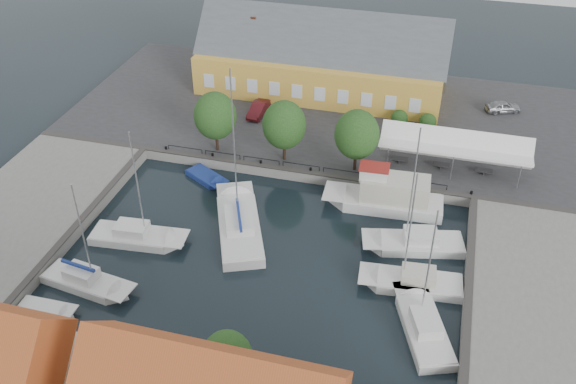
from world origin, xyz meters
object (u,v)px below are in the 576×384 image
(warehouse, at_px, (317,61))
(tent_canopy, at_px, (455,145))
(trawler, at_px, (388,198))
(east_boat_a, at_px, (415,244))
(west_boat_c, at_px, (137,238))
(launch_nw, at_px, (207,178))
(launch_sw, at_px, (46,312))
(west_boat_d, at_px, (87,283))
(car_red, at_px, (258,109))
(east_boat_c, at_px, (423,328))
(east_boat_b, at_px, (413,284))
(car_silver, at_px, (503,107))
(center_sailboat, at_px, (239,227))

(warehouse, distance_m, tent_canopy, 21.63)
(warehouse, height_order, tent_canopy, warehouse)
(trawler, bearing_deg, east_boat_a, -58.54)
(east_boat_a, bearing_deg, west_boat_c, -166.91)
(warehouse, relative_size, tent_canopy, 2.04)
(east_boat_a, distance_m, launch_nw, 21.17)
(east_boat_a, bearing_deg, tent_canopy, 79.28)
(trawler, relative_size, launch_sw, 2.42)
(west_boat_d, relative_size, launch_nw, 2.11)
(east_boat_a, bearing_deg, trawler, 121.46)
(car_red, distance_m, launch_nw, 12.33)
(east_boat_c, bearing_deg, east_boat_a, 99.31)
(trawler, bearing_deg, launch_sw, -138.71)
(east_boat_b, distance_m, west_boat_c, 23.23)
(west_boat_c, xyz_separation_m, launch_sw, (-2.73, -9.49, -0.17))
(car_silver, relative_size, east_boat_a, 0.32)
(car_red, bearing_deg, trawler, -34.45)
(east_boat_c, bearing_deg, tent_canopy, 88.24)
(east_boat_c, relative_size, west_boat_d, 1.03)
(launch_nw, bearing_deg, car_red, 82.95)
(car_silver, relative_size, west_boat_d, 0.37)
(east_boat_b, xyz_separation_m, launch_sw, (-25.96, -9.97, -0.17))
(center_sailboat, bearing_deg, warehouse, 88.86)
(tent_canopy, relative_size, west_boat_d, 1.34)
(tent_canopy, bearing_deg, car_silver, 70.51)
(trawler, bearing_deg, west_boat_d, -142.04)
(car_silver, height_order, east_boat_b, east_boat_b)
(east_boat_b, distance_m, west_boat_d, 25.36)
(west_boat_d, xyz_separation_m, launch_nw, (3.58, 16.44, -0.18))
(warehouse, distance_m, car_red, 9.76)
(car_red, relative_size, center_sailboat, 0.27)
(car_red, xyz_separation_m, trawler, (16.02, -12.11, -0.67))
(east_boat_b, bearing_deg, car_red, 131.47)
(east_boat_b, height_order, west_boat_c, west_boat_c)
(warehouse, relative_size, launch_sw, 6.24)
(center_sailboat, distance_m, east_boat_c, 18.17)
(car_silver, bearing_deg, launch_nw, 103.92)
(warehouse, xyz_separation_m, center_sailboat, (-0.54, -26.93, -4.07))
(launch_sw, bearing_deg, west_boat_c, 73.95)
(east_boat_b, bearing_deg, east_boat_a, 93.86)
(east_boat_b, distance_m, east_boat_c, 4.60)
(warehouse, bearing_deg, east_boat_b, -63.87)
(east_boat_b, bearing_deg, car_silver, 77.49)
(trawler, height_order, launch_sw, trawler)
(trawler, xyz_separation_m, launch_nw, (-17.52, -0.02, -0.93))
(trawler, height_order, west_boat_c, west_boat_c)
(launch_nw, bearing_deg, center_sailboat, -49.92)
(car_silver, xyz_separation_m, west_boat_d, (-31.07, -36.29, -1.38))
(west_boat_c, relative_size, west_boat_d, 1.08)
(east_boat_c, bearing_deg, trawler, 107.78)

